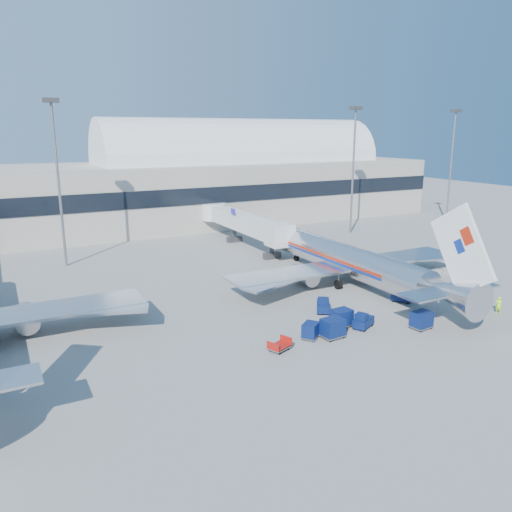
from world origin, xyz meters
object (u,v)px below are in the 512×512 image
mast_east (354,152)px  tug_right (401,296)px  cart_solo_near (422,320)px  cart_solo_far (474,290)px  tug_left (323,305)px  airliner_main (351,261)px  cart_train_c (311,330)px  mast_west (56,159)px  jetbridge_near (240,221)px  ramp_worker (499,305)px  mast_far_east (453,150)px  tug_lead (363,321)px  cart_train_b (333,328)px  barrier_mid (432,273)px  cart_open_red (280,347)px  cart_train_a (341,318)px  barrier_near (413,277)px  barrier_far (450,270)px

mast_east → tug_right: 41.09m
cart_solo_near → cart_solo_far: cart_solo_far is taller
tug_left → cart_solo_far: bearing=-70.0°
airliner_main → cart_train_c: bearing=-139.5°
mast_east → mast_west: bearing=180.0°
jetbridge_near → tug_left: size_ratio=9.61×
ramp_worker → mast_far_east: bearing=-68.5°
tug_lead → cart_train_b: size_ratio=1.23×
barrier_mid → cart_open_red: bearing=-160.6°
jetbridge_near → tug_lead: (-5.53, -38.31, -3.20)m
barrier_mid → cart_train_a: cart_train_a is taller
barrier_near → cart_train_b: bearing=-153.2°
cart_solo_near → ramp_worker: ramp_worker is taller
jetbridge_near → cart_train_c: 39.85m
mast_far_east → cart_train_c: 70.98m
mast_east → tug_right: mast_east is taller
mast_far_east → tug_left: 64.19m
cart_train_c → barrier_near: bearing=-13.6°
jetbridge_near → mast_far_east: 48.64m
mast_east → mast_far_east: bearing=0.0°
airliner_main → barrier_mid: airliner_main is taller
mast_far_east → ramp_worker: bearing=-132.8°
barrier_near → cart_solo_near: size_ratio=1.43×
mast_far_east → tug_right: (-44.23, -33.45, -14.14)m
barrier_near → barrier_mid: size_ratio=1.00×
tug_left → cart_train_a: (-0.80, -4.19, 0.17)m
mast_west → cart_solo_near: bearing=-56.2°
mast_far_east → cart_train_c: mast_far_east is taller
tug_left → cart_train_a: cart_train_a is taller
barrier_mid → cart_train_b: (-23.21, -10.06, 0.53)m
jetbridge_near → barrier_mid: jetbridge_near is taller
jetbridge_near → tug_right: (3.17, -34.26, -3.27)m
cart_train_b → cart_solo_far: bearing=-0.8°
jetbridge_near → cart_solo_near: size_ratio=13.13×
airliner_main → mast_far_east: mast_far_east is taller
tug_right → cart_solo_near: (-3.83, -6.77, 0.26)m
airliner_main → cart_open_red: size_ratio=16.36×
airliner_main → tug_lead: bearing=-123.4°
cart_train_c → tug_left: bearing=9.2°
airliner_main → mast_west: size_ratio=1.65×
tug_lead → ramp_worker: bearing=-39.1°
mast_far_east → cart_solo_far: (-36.30, -36.55, -13.78)m
mast_west → tug_right: bearing=-47.4°
mast_west → cart_train_a: (20.42, -36.29, -13.86)m
mast_west → cart_open_red: 42.66m
tug_lead → cart_train_a: (-1.65, 1.21, 0.21)m
mast_west → mast_east: bearing=0.0°
barrier_mid → barrier_far: (3.30, 0.00, 0.00)m
cart_open_red → jetbridge_near: bearing=47.4°
mast_east → cart_open_red: mast_east is taller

